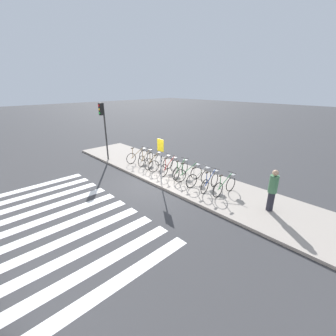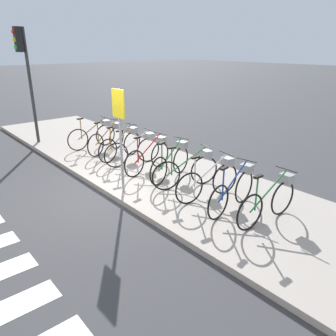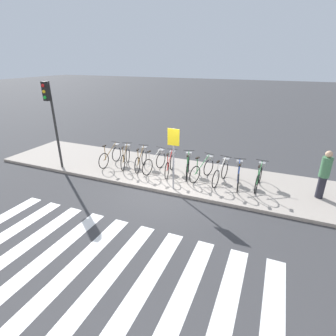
% 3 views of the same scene
% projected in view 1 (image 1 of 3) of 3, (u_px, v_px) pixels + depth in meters
% --- Properties ---
extents(ground_plane, '(120.00, 120.00, 0.00)m').
position_uv_depth(ground_plane, '(153.00, 185.00, 11.69)').
color(ground_plane, '#38383A').
extents(sidewalk, '(17.16, 3.43, 0.12)m').
position_uv_depth(sidewalk, '(176.00, 175.00, 12.78)').
color(sidewalk, '#9E9389').
rests_on(sidewalk, ground_plane).
extents(road_crosswalk, '(8.55, 8.00, 0.01)m').
position_uv_depth(road_crosswalk, '(16.00, 237.00, 7.70)').
color(road_crosswalk, silver).
rests_on(road_crosswalk, ground_plane).
extents(parked_bicycle_0, '(0.46, 1.69, 1.04)m').
position_uv_depth(parked_bicycle_0, '(139.00, 155.00, 14.72)').
color(parked_bicycle_0, black).
rests_on(parked_bicycle_0, sidewalk).
extents(parked_bicycle_1, '(0.66, 1.62, 1.04)m').
position_uv_depth(parked_bicycle_1, '(147.00, 157.00, 14.30)').
color(parked_bicycle_1, black).
rests_on(parked_bicycle_1, sidewalk).
extents(parked_bicycle_2, '(0.50, 1.67, 1.04)m').
position_uv_depth(parked_bicycle_2, '(155.00, 160.00, 13.76)').
color(parked_bicycle_2, black).
rests_on(parked_bicycle_2, sidewalk).
extents(parked_bicycle_3, '(0.50, 1.67, 1.04)m').
position_uv_depth(parked_bicycle_3, '(162.00, 163.00, 13.26)').
color(parked_bicycle_3, black).
rests_on(parked_bicycle_3, sidewalk).
extents(parked_bicycle_4, '(0.47, 1.67, 1.04)m').
position_uv_depth(parked_bicycle_4, '(170.00, 166.00, 12.77)').
color(parked_bicycle_4, black).
rests_on(parked_bicycle_4, sidewalk).
extents(parked_bicycle_5, '(0.58, 1.64, 1.04)m').
position_uv_depth(parked_bicycle_5, '(181.00, 169.00, 12.34)').
color(parked_bicycle_5, black).
rests_on(parked_bicycle_5, sidewalk).
extents(parked_bicycle_6, '(0.66, 1.62, 1.04)m').
position_uv_depth(parked_bicycle_6, '(190.00, 172.00, 11.84)').
color(parked_bicycle_6, black).
rests_on(parked_bicycle_6, sidewalk).
extents(parked_bicycle_7, '(0.46, 1.68, 1.04)m').
position_uv_depth(parked_bicycle_7, '(200.00, 177.00, 11.28)').
color(parked_bicycle_7, black).
rests_on(parked_bicycle_7, sidewalk).
extents(parked_bicycle_8, '(0.46, 1.68, 1.04)m').
position_uv_depth(parked_bicycle_8, '(211.00, 181.00, 10.81)').
color(parked_bicycle_8, black).
rests_on(parked_bicycle_8, sidewalk).
extents(parked_bicycle_9, '(0.46, 1.69, 1.04)m').
position_uv_depth(parked_bicycle_9, '(226.00, 185.00, 10.38)').
color(parked_bicycle_9, black).
rests_on(parked_bicycle_9, sidewalk).
extents(pedestrian, '(0.34, 0.34, 1.74)m').
position_uv_depth(pedestrian, '(273.00, 190.00, 8.82)').
color(pedestrian, '#23232D').
rests_on(pedestrian, sidewalk).
extents(traffic_light, '(0.24, 0.40, 3.73)m').
position_uv_depth(traffic_light, '(103.00, 120.00, 14.39)').
color(traffic_light, '#2D2D2D').
rests_on(traffic_light, sidewalk).
extents(sign_post, '(0.44, 0.07, 2.32)m').
position_uv_depth(sign_post, '(161.00, 154.00, 11.09)').
color(sign_post, '#99999E').
rests_on(sign_post, sidewalk).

